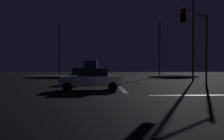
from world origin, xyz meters
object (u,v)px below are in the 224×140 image
object	(u,v)px
sedan_green	(81,76)
streetlamp_left_far	(59,46)
sedan_blue	(92,72)
sedan_black	(87,74)
traffic_signal_ne	(198,33)
sedan_gray	(88,73)
streetlamp_right_near	(193,31)
sedan_white_crossing	(91,79)
box_truck	(91,67)
streetlamp_right_far	(160,45)

from	to	relation	value
sedan_green	streetlamp_left_far	distance (m)	20.53
sedan_blue	streetlamp_left_far	bearing A→B (deg)	171.50
sedan_black	traffic_signal_ne	xyz separation A→B (m)	(10.21, -10.09, 3.81)
sedan_green	sedan_gray	xyz separation A→B (m)	(0.00, 11.95, 0.00)
sedan_black	streetlamp_right_near	distance (m)	13.72
sedan_white_crossing	streetlamp_left_far	distance (m)	27.35
sedan_green	traffic_signal_ne	distance (m)	11.60
sedan_black	streetlamp_right_near	size ratio (longest dim) A/B	0.43
sedan_black	sedan_gray	distance (m)	5.21
sedan_black	box_truck	xyz separation A→B (m)	(-0.32, 19.63, 0.91)
sedan_green	streetlamp_right_far	distance (m)	23.48
box_truck	sedan_white_crossing	distance (m)	33.27
sedan_green	streetlamp_left_far	bearing A→B (deg)	105.71
streetlamp_left_far	streetlamp_right_far	size ratio (longest dim) A/B	0.96
sedan_gray	streetlamp_right_far	size ratio (longest dim) A/B	0.44
box_truck	streetlamp_left_far	bearing A→B (deg)	-126.83
streetlamp_right_far	sedan_gray	bearing A→B (deg)	-149.76
sedan_white_crossing	traffic_signal_ne	distance (m)	10.53
sedan_black	traffic_signal_ne	size ratio (longest dim) A/B	0.65
sedan_black	streetlamp_right_near	xyz separation A→B (m)	(12.31, -3.49, 4.94)
sedan_gray	sedan_white_crossing	distance (m)	18.85
streetlamp_right_far	sedan_black	bearing A→B (deg)	-134.53
streetlamp_left_far	traffic_signal_ne	bearing A→B (deg)	-54.95
sedan_blue	sedan_white_crossing	size ratio (longest dim) A/B	1.00
sedan_green	sedan_blue	xyz separation A→B (m)	(0.33, 18.40, 0.00)
box_truck	streetlamp_left_far	size ratio (longest dim) A/B	0.88
streetlamp_right_far	box_truck	bearing A→B (deg)	150.60
sedan_gray	traffic_signal_ne	bearing A→B (deg)	-55.68
sedan_blue	box_truck	distance (m)	8.04
sedan_gray	sedan_blue	xyz separation A→B (m)	(0.33, 6.45, 0.00)
traffic_signal_ne	streetlamp_right_near	bearing A→B (deg)	72.35
streetlamp_right_near	streetlamp_right_far	world-z (taller)	streetlamp_right_near
sedan_black	sedan_blue	bearing A→B (deg)	89.51
sedan_black	sedan_gray	xyz separation A→B (m)	(-0.23, 5.20, 0.00)
sedan_white_crossing	streetlamp_right_near	world-z (taller)	streetlamp_right_near
sedan_gray	traffic_signal_ne	size ratio (longest dim) A/B	0.65
sedan_green	sedan_white_crossing	bearing A→B (deg)	-79.45
sedan_blue	box_truck	bearing A→B (deg)	93.00
sedan_gray	box_truck	xyz separation A→B (m)	(-0.09, 14.42, 0.91)
sedan_green	streetlamp_right_near	distance (m)	13.87
sedan_white_crossing	streetlamp_right_far	distance (m)	28.84
sedan_green	sedan_gray	bearing A→B (deg)	90.00
sedan_white_crossing	sedan_blue	bearing A→B (deg)	92.14
sedan_blue	streetlamp_right_near	distance (m)	20.07
sedan_white_crossing	streetlamp_right_near	xyz separation A→B (m)	(11.26, 10.11, 4.94)
sedan_white_crossing	traffic_signal_ne	bearing A→B (deg)	20.98
box_truck	traffic_signal_ne	size ratio (longest dim) A/B	1.25
traffic_signal_ne	streetlamp_right_near	world-z (taller)	streetlamp_right_near
box_truck	streetlamp_right_far	xyz separation A→B (m)	(12.63, -7.11, 3.89)
sedan_green	sedan_gray	world-z (taller)	same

